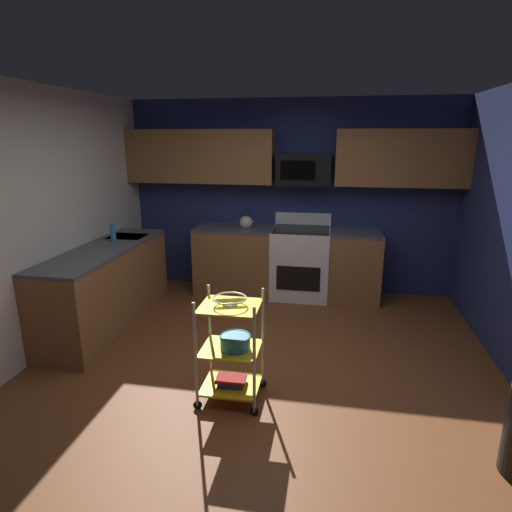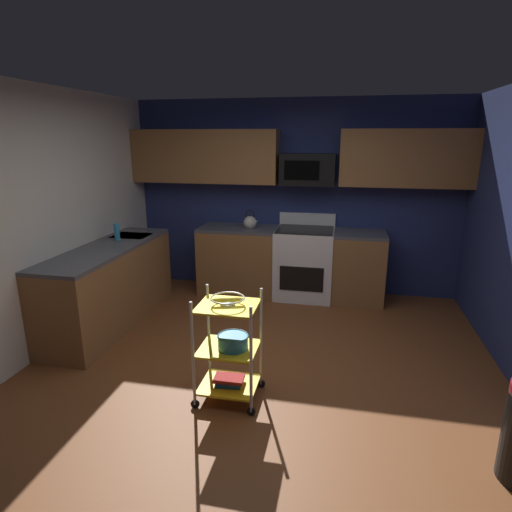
{
  "view_description": "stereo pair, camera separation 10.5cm",
  "coord_description": "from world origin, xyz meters",
  "px_view_note": "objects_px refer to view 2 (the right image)",
  "views": [
    {
      "loc": [
        0.58,
        -3.42,
        2.1
      ],
      "look_at": [
        -0.09,
        0.28,
        1.05
      ],
      "focal_mm": 29.89,
      "sensor_mm": 36.0,
      "label": 1
    },
    {
      "loc": [
        0.68,
        -3.4,
        2.1
      ],
      "look_at": [
        -0.09,
        0.28,
        1.05
      ],
      "focal_mm": 29.89,
      "sensor_mm": 36.0,
      "label": 2
    }
  ],
  "objects_px": {
    "oven_range": "(304,262)",
    "kettle": "(250,222)",
    "rolling_cart": "(228,348)",
    "dish_soap_bottle": "(117,232)",
    "fruit_bowl": "(228,299)",
    "microwave": "(308,169)",
    "mixing_bowl_large": "(233,341)",
    "book_stack": "(229,380)"
  },
  "relations": [
    {
      "from": "rolling_cart",
      "to": "kettle",
      "type": "relative_size",
      "value": 3.47
    },
    {
      "from": "microwave",
      "to": "dish_soap_bottle",
      "type": "relative_size",
      "value": 3.5
    },
    {
      "from": "dish_soap_bottle",
      "to": "mixing_bowl_large",
      "type": "bearing_deg",
      "value": -39.27
    },
    {
      "from": "rolling_cart",
      "to": "dish_soap_bottle",
      "type": "bearing_deg",
      "value": 140.11
    },
    {
      "from": "rolling_cart",
      "to": "book_stack",
      "type": "xyz_separation_m",
      "value": [
        0.0,
        0.0,
        -0.29
      ]
    },
    {
      "from": "microwave",
      "to": "kettle",
      "type": "distance_m",
      "value": 1.03
    },
    {
      "from": "oven_range",
      "to": "rolling_cart",
      "type": "height_order",
      "value": "oven_range"
    },
    {
      "from": "microwave",
      "to": "rolling_cart",
      "type": "bearing_deg",
      "value": -98.04
    },
    {
      "from": "microwave",
      "to": "dish_soap_bottle",
      "type": "bearing_deg",
      "value": -152.0
    },
    {
      "from": "dish_soap_bottle",
      "to": "rolling_cart",
      "type": "bearing_deg",
      "value": -39.89
    },
    {
      "from": "kettle",
      "to": "oven_range",
      "type": "bearing_deg",
      "value": 0.3
    },
    {
      "from": "oven_range",
      "to": "dish_soap_bottle",
      "type": "distance_m",
      "value": 2.42
    },
    {
      "from": "microwave",
      "to": "fruit_bowl",
      "type": "xyz_separation_m",
      "value": [
        -0.37,
        -2.6,
        -0.82
      ]
    },
    {
      "from": "microwave",
      "to": "oven_range",
      "type": "bearing_deg",
      "value": -89.74
    },
    {
      "from": "rolling_cart",
      "to": "book_stack",
      "type": "distance_m",
      "value": 0.29
    },
    {
      "from": "microwave",
      "to": "kettle",
      "type": "bearing_deg",
      "value": -171.68
    },
    {
      "from": "fruit_bowl",
      "to": "dish_soap_bottle",
      "type": "xyz_separation_m",
      "value": [
        -1.76,
        1.47,
        0.14
      ]
    },
    {
      "from": "rolling_cart",
      "to": "book_stack",
      "type": "height_order",
      "value": "rolling_cart"
    },
    {
      "from": "mixing_bowl_large",
      "to": "dish_soap_bottle",
      "type": "relative_size",
      "value": 1.26
    },
    {
      "from": "fruit_bowl",
      "to": "dish_soap_bottle",
      "type": "bearing_deg",
      "value": 140.11
    },
    {
      "from": "microwave",
      "to": "rolling_cart",
      "type": "xyz_separation_m",
      "value": [
        -0.37,
        -2.6,
        -1.25
      ]
    },
    {
      "from": "mixing_bowl_large",
      "to": "microwave",
      "type": "bearing_deg",
      "value": 82.8
    },
    {
      "from": "mixing_bowl_large",
      "to": "book_stack",
      "type": "xyz_separation_m",
      "value": [
        -0.04,
        0.0,
        -0.36
      ]
    },
    {
      "from": "microwave",
      "to": "dish_soap_bottle",
      "type": "distance_m",
      "value": 2.5
    },
    {
      "from": "oven_range",
      "to": "microwave",
      "type": "xyz_separation_m",
      "value": [
        -0.0,
        0.1,
        1.22
      ]
    },
    {
      "from": "microwave",
      "to": "rolling_cart",
      "type": "distance_m",
      "value": 2.91
    },
    {
      "from": "mixing_bowl_large",
      "to": "dish_soap_bottle",
      "type": "height_order",
      "value": "dish_soap_bottle"
    },
    {
      "from": "rolling_cart",
      "to": "mixing_bowl_large",
      "type": "xyz_separation_m",
      "value": [
        0.04,
        0.0,
        0.07
      ]
    },
    {
      "from": "dish_soap_bottle",
      "to": "fruit_bowl",
      "type": "bearing_deg",
      "value": -39.89
    },
    {
      "from": "fruit_bowl",
      "to": "oven_range",
      "type": "bearing_deg",
      "value": 81.61
    },
    {
      "from": "microwave",
      "to": "mixing_bowl_large",
      "type": "xyz_separation_m",
      "value": [
        -0.33,
        -2.6,
        -1.18
      ]
    },
    {
      "from": "microwave",
      "to": "kettle",
      "type": "height_order",
      "value": "microwave"
    },
    {
      "from": "oven_range",
      "to": "kettle",
      "type": "height_order",
      "value": "kettle"
    },
    {
      "from": "oven_range",
      "to": "fruit_bowl",
      "type": "distance_m",
      "value": 2.56
    },
    {
      "from": "kettle",
      "to": "dish_soap_bottle",
      "type": "height_order",
      "value": "kettle"
    },
    {
      "from": "oven_range",
      "to": "microwave",
      "type": "relative_size",
      "value": 1.57
    },
    {
      "from": "microwave",
      "to": "fruit_bowl",
      "type": "height_order",
      "value": "microwave"
    },
    {
      "from": "oven_range",
      "to": "book_stack",
      "type": "distance_m",
      "value": 2.54
    },
    {
      "from": "rolling_cart",
      "to": "mixing_bowl_large",
      "type": "bearing_deg",
      "value": 0.0
    },
    {
      "from": "book_stack",
      "to": "kettle",
      "type": "xyz_separation_m",
      "value": [
        -0.37,
        2.49,
        0.84
      ]
    },
    {
      "from": "mixing_bowl_large",
      "to": "book_stack",
      "type": "height_order",
      "value": "mixing_bowl_large"
    },
    {
      "from": "kettle",
      "to": "dish_soap_bottle",
      "type": "bearing_deg",
      "value": -143.58
    }
  ]
}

